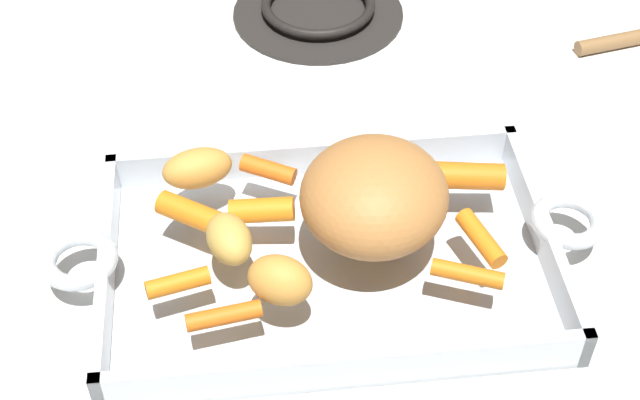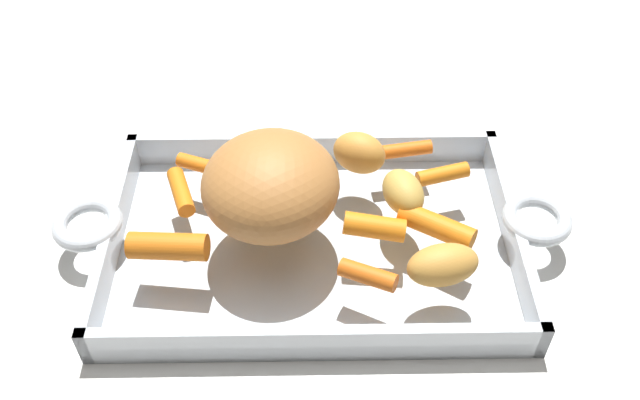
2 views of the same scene
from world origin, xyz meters
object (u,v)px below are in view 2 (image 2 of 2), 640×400
object	(u,v)px
baby_carrot_long	(362,275)
potato_corner	(437,265)
roasting_dish	(308,239)
potato_whole	(354,153)
baby_carrot_southwest	(369,227)
potato_golden_small	(398,192)
baby_carrot_center_left	(438,174)
baby_carrot_center_right	(162,246)
pork_roast	(265,189)
baby_carrot_northeast	(176,192)
baby_carrot_northwest	(200,166)
baby_carrot_southeast	(431,226)
baby_carrot_short	(398,150)

from	to	relation	value
baby_carrot_long	potato_corner	size ratio (longest dim) A/B	0.80
roasting_dish	potato_whole	size ratio (longest dim) A/B	9.24
baby_carrot_southwest	potato_golden_small	distance (m)	0.05
baby_carrot_center_left	baby_carrot_center_right	world-z (taller)	baby_carrot_center_right
baby_carrot_center_left	baby_carrot_long	bearing A→B (deg)	-123.08
pork_roast	baby_carrot_center_left	size ratio (longest dim) A/B	2.44
baby_carrot_long	potato_whole	distance (m)	0.14
pork_roast	baby_carrot_center_left	bearing A→B (deg)	17.53
baby_carrot_southwest	baby_carrot_northeast	xyz separation A→B (m)	(-0.17, 0.05, -0.00)
roasting_dish	potato_corner	world-z (taller)	potato_corner
baby_carrot_long	baby_carrot_northwest	bearing A→B (deg)	137.35
baby_carrot_southwest	baby_carrot_southeast	distance (m)	0.05
pork_roast	baby_carrot_southwest	bearing A→B (deg)	-11.74
baby_carrot_northwest	baby_carrot_northeast	xyz separation A→B (m)	(-0.02, -0.04, 0.00)
potato_corner	baby_carrot_southwest	bearing A→B (deg)	136.42
baby_carrot_southwest	potato_corner	bearing A→B (deg)	-43.58
baby_carrot_southwest	potato_golden_small	world-z (taller)	potato_golden_small
potato_corner	potato_whole	xyz separation A→B (m)	(-0.06, 0.14, 0.00)
baby_carrot_center_right	roasting_dish	bearing A→B (deg)	19.82
baby_carrot_northwest	baby_carrot_southeast	size ratio (longest dim) A/B	0.84
baby_carrot_short	potato_whole	size ratio (longest dim) A/B	1.12
baby_carrot_southwest	baby_carrot_long	bearing A→B (deg)	-99.67
baby_carrot_long	baby_carrot_southwest	size ratio (longest dim) A/B	0.91
baby_carrot_short	baby_carrot_southeast	distance (m)	0.11
pork_roast	potato_whole	world-z (taller)	pork_roast
baby_carrot_northwest	potato_whole	size ratio (longest dim) A/B	1.11
baby_carrot_long	potato_corner	world-z (taller)	potato_corner
potato_whole	roasting_dish	bearing A→B (deg)	-125.37
roasting_dish	baby_carrot_long	xyz separation A→B (m)	(0.04, -0.07, 0.04)
roasting_dish	baby_carrot_center_left	distance (m)	0.14
roasting_dish	baby_carrot_southeast	world-z (taller)	baby_carrot_southeast
potato_whole	potato_golden_small	bearing A→B (deg)	-53.69
baby_carrot_long	baby_carrot_southeast	size ratio (longest dim) A/B	0.72
baby_carrot_center_left	baby_carrot_southeast	xyz separation A→B (m)	(-0.02, -0.07, 0.00)
baby_carrot_center_left	potato_whole	size ratio (longest dim) A/B	0.97
potato_corner	baby_carrot_northwest	bearing A→B (deg)	147.29
pork_roast	baby_carrot_southeast	bearing A→B (deg)	-7.31
baby_carrot_center_left	baby_carrot_southwest	xyz separation A→B (m)	(-0.07, -0.07, 0.00)
baby_carrot_long	baby_carrot_northeast	world-z (taller)	same
pork_roast	baby_carrot_center_left	distance (m)	0.17
baby_carrot_northeast	potato_corner	xyz separation A→B (m)	(0.23, -0.10, 0.01)
pork_roast	baby_carrot_short	bearing A→B (deg)	34.54
baby_carrot_long	potato_corner	bearing A→B (deg)	1.89
baby_carrot_northwest	potato_corner	xyz separation A→B (m)	(0.21, -0.13, 0.01)
baby_carrot_short	potato_whole	world-z (taller)	potato_whole
potato_whole	pork_roast	bearing A→B (deg)	-140.22
baby_carrot_southwest	baby_carrot_northeast	bearing A→B (deg)	164.44
baby_carrot_long	baby_carrot_center_left	bearing A→B (deg)	56.92
baby_carrot_northwest	baby_carrot_long	distance (m)	0.20
baby_carrot_southeast	roasting_dish	bearing A→B (deg)	168.00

